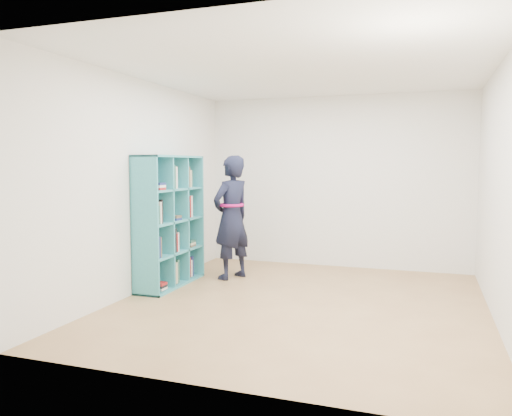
% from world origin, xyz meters
% --- Properties ---
extents(floor, '(4.50, 4.50, 0.00)m').
position_xyz_m(floor, '(0.00, 0.00, 0.00)').
color(floor, olive).
rests_on(floor, ground).
extents(ceiling, '(4.50, 4.50, 0.00)m').
position_xyz_m(ceiling, '(0.00, 0.00, 2.60)').
color(ceiling, white).
rests_on(ceiling, wall_back).
extents(wall_left, '(0.02, 4.50, 2.60)m').
position_xyz_m(wall_left, '(-2.00, 0.00, 1.30)').
color(wall_left, white).
rests_on(wall_left, floor).
extents(wall_right, '(0.02, 4.50, 2.60)m').
position_xyz_m(wall_right, '(2.00, 0.00, 1.30)').
color(wall_right, white).
rests_on(wall_right, floor).
extents(wall_back, '(4.00, 0.02, 2.60)m').
position_xyz_m(wall_back, '(0.00, 2.25, 1.30)').
color(wall_back, white).
rests_on(wall_back, floor).
extents(wall_front, '(4.00, 0.02, 2.60)m').
position_xyz_m(wall_front, '(0.00, -2.25, 1.30)').
color(wall_front, white).
rests_on(wall_front, floor).
extents(bookshelf, '(0.37, 1.26, 1.68)m').
position_xyz_m(bookshelf, '(-1.84, 0.33, 0.82)').
color(bookshelf, teal).
rests_on(bookshelf, floor).
extents(person, '(0.62, 0.73, 1.69)m').
position_xyz_m(person, '(-1.20, 0.96, 0.85)').
color(person, black).
rests_on(person, floor).
extents(smartphone, '(0.04, 0.09, 0.13)m').
position_xyz_m(smartphone, '(-1.29, 1.08, 0.96)').
color(smartphone, silver).
rests_on(smartphone, person).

